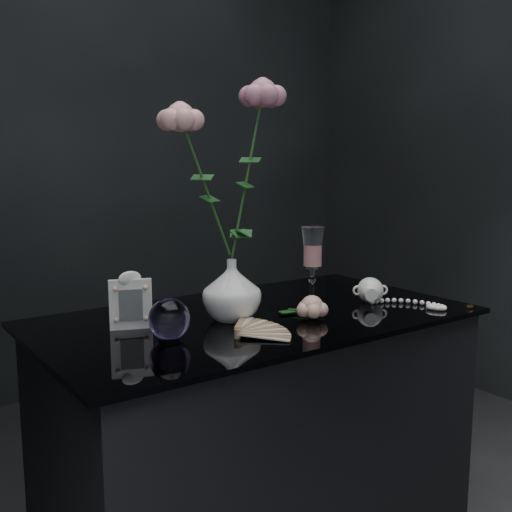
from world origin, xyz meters
TOP-DOWN VIEW (x-y plane):
  - table at (0.00, 0.05)m, footprint 1.05×0.58m
  - vase at (-0.08, 0.04)m, footprint 0.17×0.17m
  - wine_glass at (0.21, 0.09)m, footprint 0.07×0.07m
  - picture_frame at (-0.30, 0.11)m, footprint 0.12×0.10m
  - paperweight at (-0.27, -0.01)m, footprint 0.10×0.10m
  - paper_fan at (-0.15, -0.09)m, footprint 0.28×0.26m
  - loose_rose at (0.09, -0.06)m, footprint 0.19×0.21m
  - pearl_jar at (0.32, -0.01)m, footprint 0.33×0.33m
  - roses at (-0.09, 0.04)m, footprint 0.30×0.12m

SIDE VIEW (x-z plane):
  - table at x=0.00m, z-range 0.00..0.76m
  - paper_fan at x=-0.15m, z-range 0.76..0.79m
  - loose_rose at x=0.09m, z-range 0.76..0.82m
  - pearl_jar at x=0.32m, z-range 0.76..0.83m
  - paperweight at x=-0.27m, z-range 0.76..0.85m
  - picture_frame at x=-0.30m, z-range 0.76..0.89m
  - vase at x=-0.08m, z-range 0.76..0.91m
  - wine_glass at x=0.21m, z-range 0.76..0.96m
  - roses at x=-0.09m, z-range 0.89..1.36m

